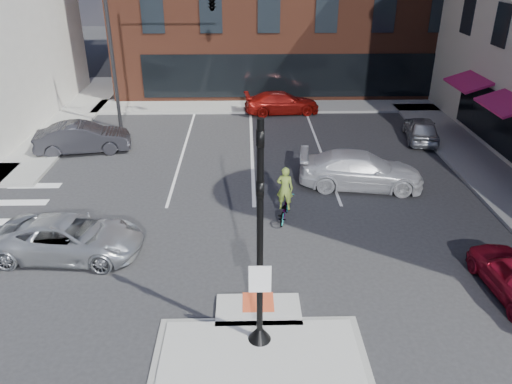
{
  "coord_description": "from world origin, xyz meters",
  "views": [
    {
      "loc": [
        -0.31,
        -9.6,
        9.28
      ],
      "look_at": [
        0.01,
        5.29,
        2.0
      ],
      "focal_mm": 35.0,
      "sensor_mm": 36.0,
      "label": 1
    }
  ],
  "objects_px": {
    "silver_suv": "(69,238)",
    "cyclist": "(285,202)",
    "bg_car_dark": "(83,138)",
    "bg_car_silver": "(421,129)",
    "bg_car_red": "(282,103)",
    "white_pickup": "(361,170)"
  },
  "relations": [
    {
      "from": "silver_suv",
      "to": "cyclist",
      "type": "xyz_separation_m",
      "value": [
        7.31,
        2.3,
        0.05
      ]
    },
    {
      "from": "bg_car_dark",
      "to": "cyclist",
      "type": "height_order",
      "value": "cyclist"
    },
    {
      "from": "bg_car_dark",
      "to": "bg_car_silver",
      "type": "distance_m",
      "value": 17.57
    },
    {
      "from": "bg_car_red",
      "to": "bg_car_silver",
      "type": "bearing_deg",
      "value": -131.96
    },
    {
      "from": "white_pickup",
      "to": "bg_car_dark",
      "type": "distance_m",
      "value": 13.8
    },
    {
      "from": "bg_car_red",
      "to": "cyclist",
      "type": "relative_size",
      "value": 2.15
    },
    {
      "from": "bg_car_red",
      "to": "bg_car_dark",
      "type": "bearing_deg",
      "value": 115.22
    },
    {
      "from": "bg_car_silver",
      "to": "bg_car_red",
      "type": "height_order",
      "value": "bg_car_red"
    },
    {
      "from": "silver_suv",
      "to": "bg_car_red",
      "type": "xyz_separation_m",
      "value": [
        8.14,
        15.91,
        -0.0
      ]
    },
    {
      "from": "silver_suv",
      "to": "bg_car_silver",
      "type": "relative_size",
      "value": 1.27
    },
    {
      "from": "white_pickup",
      "to": "cyclist",
      "type": "distance_m",
      "value": 4.5
    },
    {
      "from": "white_pickup",
      "to": "bg_car_silver",
      "type": "height_order",
      "value": "white_pickup"
    },
    {
      "from": "silver_suv",
      "to": "cyclist",
      "type": "distance_m",
      "value": 7.67
    },
    {
      "from": "silver_suv",
      "to": "white_pickup",
      "type": "distance_m",
      "value": 11.97
    },
    {
      "from": "white_pickup",
      "to": "cyclist",
      "type": "height_order",
      "value": "cyclist"
    },
    {
      "from": "bg_car_dark",
      "to": "bg_car_silver",
      "type": "bearing_deg",
      "value": -96.11
    },
    {
      "from": "silver_suv",
      "to": "white_pickup",
      "type": "bearing_deg",
      "value": -59.69
    },
    {
      "from": "silver_suv",
      "to": "white_pickup",
      "type": "height_order",
      "value": "white_pickup"
    },
    {
      "from": "bg_car_red",
      "to": "cyclist",
      "type": "xyz_separation_m",
      "value": [
        -0.83,
        -13.6,
        0.05
      ]
    },
    {
      "from": "bg_car_silver",
      "to": "bg_car_red",
      "type": "distance_m",
      "value": 8.72
    },
    {
      "from": "silver_suv",
      "to": "bg_car_red",
      "type": "bearing_deg",
      "value": -22.3
    },
    {
      "from": "white_pickup",
      "to": "bg_car_dark",
      "type": "relative_size",
      "value": 1.14
    }
  ]
}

